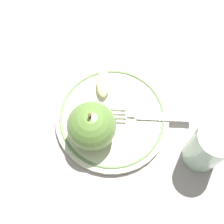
{
  "coord_description": "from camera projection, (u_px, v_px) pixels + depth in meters",
  "views": [
    {
      "loc": [
        -0.14,
        0.14,
        0.54
      ],
      "look_at": [
        0.02,
        0.01,
        0.04
      ],
      "focal_mm": 50.0,
      "sensor_mm": 36.0,
      "label": 1
    }
  ],
  "objects": [
    {
      "name": "ground_plane",
      "position": [
        125.0,
        123.0,
        0.58
      ],
      "size": [
        2.0,
        2.0,
        0.0
      ],
      "primitive_type": "plane",
      "color": "#A99E9D"
    },
    {
      "name": "plate",
      "position": [
        112.0,
        118.0,
        0.57
      ],
      "size": [
        0.21,
        0.21,
        0.02
      ],
      "color": "#E8E7C7",
      "rests_on": "ground_plane"
    },
    {
      "name": "apple_red_whole",
      "position": [
        92.0,
        126.0,
        0.51
      ],
      "size": [
        0.08,
        0.08,
        0.09
      ],
      "color": "olive",
      "rests_on": "plate"
    },
    {
      "name": "apple_slice_front",
      "position": [
        103.0,
        83.0,
        0.58
      ],
      "size": [
        0.06,
        0.06,
        0.02
      ],
      "primitive_type": "ellipsoid",
      "rotation": [
        0.0,
        0.0,
        2.44
      ],
      "color": "beige",
      "rests_on": "plate"
    },
    {
      "name": "fork",
      "position": [
        145.0,
        116.0,
        0.56
      ],
      "size": [
        0.13,
        0.15,
        0.0
      ],
      "rotation": [
        0.0,
        0.0,
        0.86
      ],
      "color": "silver",
      "rests_on": "plate"
    },
    {
      "name": "drinking_glass",
      "position": [
        208.0,
        147.0,
        0.5
      ],
      "size": [
        0.06,
        0.06,
        0.11
      ],
      "primitive_type": "cylinder",
      "color": "silver",
      "rests_on": "ground_plane"
    }
  ]
}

